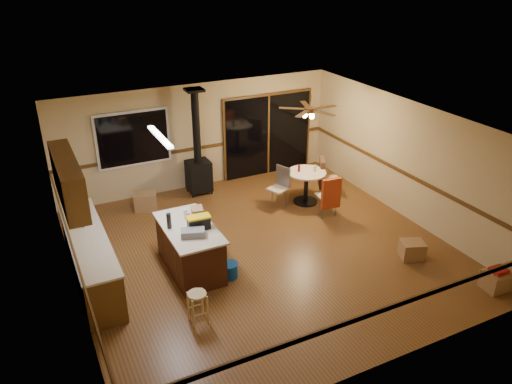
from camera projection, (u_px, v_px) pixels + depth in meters
floor at (263, 250)px, 9.95m from camera, size 7.00×7.00×0.00m
ceiling at (263, 125)px, 8.83m from camera, size 7.00×7.00×0.00m
wall_back at (198, 136)px, 12.22m from camera, size 7.00×0.00×7.00m
wall_front at (384, 293)px, 6.55m from camera, size 7.00×0.00×7.00m
wall_left at (69, 232)px, 7.99m from camera, size 0.00×7.00×7.00m
wall_right at (407, 160)px, 10.78m from camera, size 0.00×7.00×7.00m
chair_rail at (263, 205)px, 9.52m from camera, size 7.00×7.00×0.08m
window at (133, 139)px, 11.46m from camera, size 1.72×0.10×1.32m
sliding_door at (268, 135)px, 13.05m from camera, size 2.52×0.10×2.10m
lower_cabinets at (90, 258)px, 8.89m from camera, size 0.60×3.00×0.86m
countertop at (87, 236)px, 8.70m from camera, size 0.64×3.04×0.04m
upper_cabinets at (68, 180)px, 8.37m from camera, size 0.35×2.00×0.80m
kitchen_island at (190, 248)px, 9.15m from camera, size 0.88×1.68×0.90m
wood_stove at (198, 165)px, 12.02m from camera, size 0.55×0.50×2.52m
ceiling_fan at (310, 112)px, 10.92m from camera, size 0.24×0.24×0.55m
fluorescent_strip at (160, 137)px, 8.37m from camera, size 0.10×1.20×0.04m
toolbox_grey at (193, 233)px, 8.64m from camera, size 0.46×0.35×0.13m
toolbox_black at (199, 223)px, 8.86m from camera, size 0.40×0.24×0.22m
toolbox_yellow_lid at (198, 217)px, 8.81m from camera, size 0.43×0.25×0.03m
box_on_island at (197, 212)px, 9.27m from camera, size 0.27×0.32×0.19m
bottle_dark at (169, 221)px, 8.86m from camera, size 0.11×0.11×0.29m
bottle_pink at (188, 218)px, 9.04m from camera, size 0.09×0.09×0.21m
bottle_white at (185, 214)px, 9.20m from camera, size 0.07×0.07×0.19m
bar_stool at (198, 307)px, 7.89m from camera, size 0.32×0.32×0.55m
blue_bucket at (229, 270)px, 9.07m from camera, size 0.37×0.37×0.27m
dining_table at (306, 182)px, 11.64m from camera, size 0.90×0.90×0.78m
glass_red at (299, 168)px, 11.52m from camera, size 0.07×0.07×0.15m
glass_cream at (315, 168)px, 11.53m from camera, size 0.08×0.08×0.15m
chair_left at (281, 182)px, 11.49m from camera, size 0.52×0.52×0.51m
chair_near at (331, 193)px, 10.93m from camera, size 0.47×0.50×0.70m
chair_right at (323, 173)px, 11.94m from camera, size 0.60×0.59×0.70m
box_under_window at (145, 201)px, 11.46m from camera, size 0.59×0.52×0.41m
box_corner_a at (496, 280)px, 8.73m from camera, size 0.47×0.41×0.34m
box_corner_b at (412, 250)px, 9.62m from camera, size 0.53×0.50×0.35m
box_small_red at (499, 270)px, 8.64m from camera, size 0.29×0.25×0.07m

